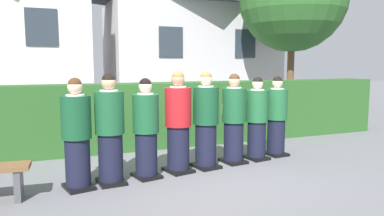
# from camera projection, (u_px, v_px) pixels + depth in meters

# --- Properties ---
(ground_plane) EXTENTS (60.00, 60.00, 0.00)m
(ground_plane) POSITION_uv_depth(u_px,v_px,m) (192.00, 169.00, 6.23)
(ground_plane) COLOR slate
(student_front_row_0) EXTENTS (0.46, 0.54, 1.59)m
(student_front_row_0) POSITION_uv_depth(u_px,v_px,m) (77.00, 137.00, 5.18)
(student_front_row_0) COLOR black
(student_front_row_0) RESTS_ON ground
(student_front_row_1) EXTENTS (0.43, 0.50, 1.65)m
(student_front_row_1) POSITION_uv_depth(u_px,v_px,m) (110.00, 132.00, 5.41)
(student_front_row_1) COLOR black
(student_front_row_1) RESTS_ON ground
(student_front_row_2) EXTENTS (0.44, 0.51, 1.57)m
(student_front_row_2) POSITION_uv_depth(u_px,v_px,m) (146.00, 131.00, 5.70)
(student_front_row_2) COLOR black
(student_front_row_2) RESTS_ON ground
(student_in_red_blazer) EXTENTS (0.47, 0.56, 1.67)m
(student_in_red_blazer) POSITION_uv_depth(u_px,v_px,m) (178.00, 124.00, 6.00)
(student_in_red_blazer) COLOR black
(student_in_red_blazer) RESTS_ON ground
(student_front_row_4) EXTENTS (0.46, 0.53, 1.66)m
(student_front_row_4) POSITION_uv_depth(u_px,v_px,m) (206.00, 122.00, 6.25)
(student_front_row_4) COLOR black
(student_front_row_4) RESTS_ON ground
(student_front_row_5) EXTENTS (0.42, 0.53, 1.61)m
(student_front_row_5) POSITION_uv_depth(u_px,v_px,m) (234.00, 121.00, 6.57)
(student_front_row_5) COLOR black
(student_front_row_5) RESTS_ON ground
(student_front_row_6) EXTENTS (0.42, 0.49, 1.55)m
(student_front_row_6) POSITION_uv_depth(u_px,v_px,m) (257.00, 120.00, 6.82)
(student_front_row_6) COLOR black
(student_front_row_6) RESTS_ON ground
(student_front_row_7) EXTENTS (0.40, 0.47, 1.54)m
(student_front_row_7) POSITION_uv_depth(u_px,v_px,m) (276.00, 118.00, 7.12)
(student_front_row_7) COLOR black
(student_front_row_7) RESTS_ON ground
(hedge) EXTENTS (11.36, 0.70, 1.38)m
(hedge) POSITION_uv_depth(u_px,v_px,m) (159.00, 115.00, 7.89)
(hedge) COLOR #285623
(hedge) RESTS_ON ground
(school_building_main) EXTENTS (5.62, 3.85, 6.20)m
(school_building_main) POSITION_uv_depth(u_px,v_px,m) (2.00, 21.00, 11.99)
(school_building_main) COLOR silver
(school_building_main) RESTS_ON ground
(school_building_annex) EXTENTS (7.28, 3.82, 6.19)m
(school_building_annex) POSITION_uv_depth(u_px,v_px,m) (192.00, 30.00, 15.42)
(school_building_annex) COLOR silver
(school_building_annex) RESTS_ON ground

